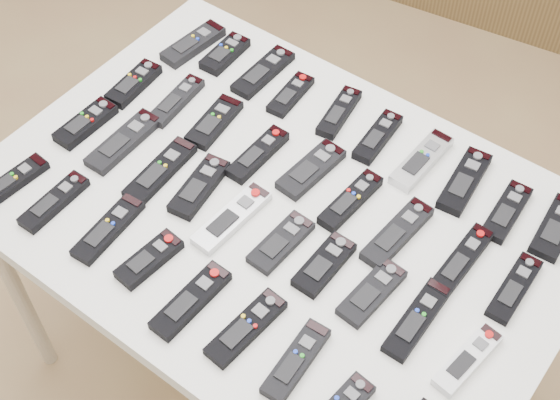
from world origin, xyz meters
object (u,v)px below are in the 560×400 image
Objects in this scene: remote_17 at (461,261)px; remote_28 at (468,359)px; table at (280,222)px; remote_9 at (556,228)px; remote_2 at (263,72)px; remote_31 at (108,229)px; remote_12 at (214,122)px; remote_15 at (351,200)px; remote_0 at (193,44)px; remote_32 at (149,259)px; remote_33 at (191,300)px; remote_8 at (507,212)px; remote_23 at (232,218)px; remote_10 at (134,84)px; remote_30 at (54,202)px; remote_1 at (225,54)px; remote_19 at (86,123)px; remote_4 at (339,112)px; remote_26 at (372,292)px; remote_14 at (311,169)px; remote_22 at (199,187)px; remote_35 at (296,361)px; remote_5 at (378,137)px; remote_25 at (324,264)px; remote_27 at (417,319)px; remote_3 at (291,95)px; remote_16 at (397,233)px; remote_6 at (421,160)px; remote_18 at (514,288)px; remote_7 at (464,181)px; remote_13 at (258,154)px; remote_24 at (281,242)px; remote_20 at (124,141)px; remote_21 at (160,171)px; remote_34 at (246,328)px; remote_29 at (12,182)px; remote_11 at (176,101)px.

remote_28 is (0.12, -0.19, -0.00)m from remote_17.
remote_9 reaches higher than table.
remote_31 is (0.04, -0.57, 0.00)m from remote_2.
remote_15 is at bearing -7.69° from remote_12.
remote_0 is at bearing 133.96° from remote_12.
remote_32 and remote_33 have the same top height.
remote_23 is (-0.46, -0.36, 0.00)m from remote_8.
remote_10 reaches higher than remote_30.
remote_1 is 0.12m from remote_2.
remote_19 reaches higher than remote_12.
table is at bearing -89.49° from remote_4.
remote_10 is at bearing 173.51° from remote_26.
remote_14 and remote_17 have the same top height.
remote_0 reaches higher than remote_4.
remote_35 is at bearing -35.53° from remote_22.
remote_12 and remote_28 have the same top height.
remote_5 is 1.07× the size of remote_25.
table is at bearing 127.82° from remote_35.
remote_35 reaches higher than remote_27.
remote_8 is 0.84m from remote_31.
remote_3 is 0.76× the size of remote_16.
remote_3 is 0.90× the size of remote_8.
remote_6 is 0.36m from remote_18.
remote_28 is (0.50, -0.09, 0.07)m from table.
remote_18 is at bearing 5.20° from remote_15.
remote_17 is (0.66, -0.20, 0.00)m from remote_2.
remote_32 is (-0.51, -0.38, 0.00)m from remote_17.
remote_7 is (0.47, 0.01, 0.00)m from remote_3.
remote_4 is (0.44, 0.02, -0.00)m from remote_0.
remote_8 is at bearing -1.96° from remote_6.
remote_7 is 0.21m from remote_16.
remote_13 is (-0.62, -0.21, 0.00)m from remote_9.
remote_25 is (0.10, 0.01, 0.00)m from remote_24.
remote_17 and remote_30 have the same top height.
remote_23 is (0.34, -0.02, -0.00)m from remote_20.
remote_21 is at bearing -135.47° from remote_5.
remote_5 is 0.27m from remote_16.
remote_8 is 0.92m from remote_10.
remote_28 is at bearing -29.08° from remote_16.
remote_7 is 0.77m from remote_31.
remote_21 is at bearing -155.07° from remote_8.
remote_1 and remote_7 have the same top height.
remote_20 is (-0.46, -0.36, -0.00)m from remote_5.
remote_10 is 1.00m from remote_18.
remote_5 is 0.38m from remote_25.
remote_12 is at bearing 140.99° from remote_34.
remote_29 is at bearing -94.42° from remote_10.
remote_8 is at bearing 54.81° from remote_16.
remote_12 is (0.12, 0.00, -0.00)m from remote_11.
remote_6 is at bearing 34.64° from remote_13.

